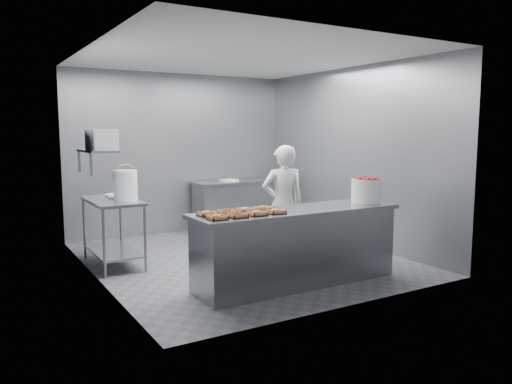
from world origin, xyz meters
TOP-DOWN VIEW (x-y plane):
  - floor at (0.00, 0.00)m, footprint 4.50×4.50m
  - ceiling at (0.00, 0.00)m, footprint 4.50×4.50m
  - wall_back at (0.00, 2.25)m, footprint 4.00×0.04m
  - wall_left at (-2.00, 0.00)m, footprint 0.04×4.50m
  - wall_right at (2.00, 0.00)m, footprint 0.04×4.50m
  - service_counter at (0.00, -1.35)m, footprint 2.60×0.70m
  - prep_table at (-1.65, 0.60)m, footprint 0.60×1.20m
  - back_counter at (0.90, 1.90)m, footprint 1.50×0.60m
  - wall_shelf at (-1.82, 0.60)m, footprint 0.35×0.90m
  - tray_0 at (-1.11, -1.48)m, footprint 0.19×0.18m
  - tray_1 at (-0.87, -1.48)m, footprint 0.19×0.18m
  - tray_2 at (-0.63, -1.48)m, footprint 0.19×0.18m
  - tray_3 at (-0.39, -1.48)m, footprint 0.19×0.18m
  - tray_4 at (-1.11, -1.22)m, footprint 0.19×0.18m
  - tray_5 at (-0.87, -1.22)m, footprint 0.19×0.18m
  - tray_6 at (-0.63, -1.22)m, footprint 0.19×0.18m
  - tray_7 at (-0.39, -1.22)m, footprint 0.19×0.18m
  - worker at (0.42, -0.42)m, footprint 0.67×0.53m
  - strawberry_tub at (1.08, -1.34)m, footprint 0.38×0.38m
  - glaze_bucket at (-1.51, 0.42)m, footprint 0.33×0.31m
  - bucket_lid at (-1.51, 0.92)m, footprint 0.39×0.39m
  - rag at (-1.59, 0.70)m, footprint 0.18×0.17m
  - appliance at (-1.82, 0.33)m, footprint 0.34×0.38m
  - paper_stack at (0.79, 1.90)m, footprint 0.31×0.24m

SIDE VIEW (x-z plane):
  - floor at x=0.00m, z-range 0.00..0.00m
  - back_counter at x=0.90m, z-range 0.00..0.90m
  - service_counter at x=0.00m, z-range 0.00..0.90m
  - prep_table at x=-1.65m, z-range 0.14..1.04m
  - worker at x=0.42m, z-range 0.00..1.62m
  - rag at x=-1.59m, z-range 0.90..0.92m
  - bucket_lid at x=-1.51m, z-range 0.90..0.92m
  - paper_stack at x=0.79m, z-range 0.90..0.94m
  - tray_1 at x=-0.87m, z-range 0.90..0.94m
  - tray_5 at x=-0.87m, z-range 0.90..0.94m
  - tray_0 at x=-1.11m, z-range 0.89..0.95m
  - tray_2 at x=-0.63m, z-range 0.89..0.95m
  - tray_3 at x=-0.39m, z-range 0.89..0.95m
  - tray_4 at x=-1.11m, z-range 0.89..0.95m
  - tray_6 at x=-0.63m, z-range 0.89..0.95m
  - tray_7 at x=-0.39m, z-range 0.89..0.95m
  - strawberry_tub at x=1.08m, z-range 0.91..1.22m
  - glaze_bucket at x=-1.51m, z-range 0.87..1.34m
  - wall_back at x=0.00m, z-range 0.00..2.80m
  - wall_left at x=-2.00m, z-range 0.00..2.80m
  - wall_right at x=2.00m, z-range 0.00..2.80m
  - wall_shelf at x=-1.82m, z-range 1.54..1.56m
  - appliance at x=-1.82m, z-range 1.56..1.83m
  - ceiling at x=0.00m, z-range 2.80..2.80m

